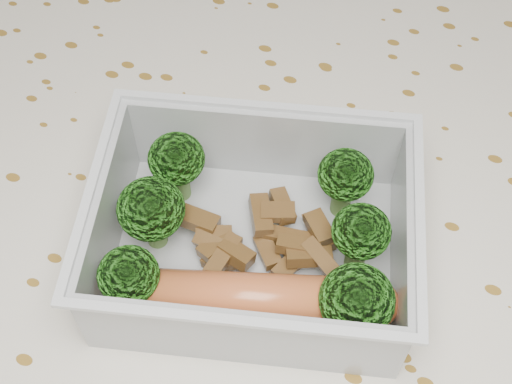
% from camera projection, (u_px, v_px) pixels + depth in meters
% --- Properties ---
extents(dining_table, '(1.40, 0.90, 0.75)m').
position_uv_depth(dining_table, '(267.00, 278.00, 0.51)').
color(dining_table, brown).
rests_on(dining_table, ground).
extents(tablecloth, '(1.46, 0.96, 0.19)m').
position_uv_depth(tablecloth, '(268.00, 243.00, 0.47)').
color(tablecloth, silver).
rests_on(tablecloth, dining_table).
extents(lunch_container, '(0.21, 0.18, 0.06)m').
position_uv_depth(lunch_container, '(253.00, 241.00, 0.40)').
color(lunch_container, silver).
rests_on(lunch_container, tablecloth).
extents(broccoli_florets, '(0.16, 0.13, 0.05)m').
position_uv_depth(broccoli_florets, '(253.00, 230.00, 0.39)').
color(broccoli_florets, '#608C3F').
rests_on(broccoli_florets, lunch_container).
extents(meat_pile, '(0.11, 0.07, 0.02)m').
position_uv_depth(meat_pile, '(267.00, 241.00, 0.41)').
color(meat_pile, brown).
rests_on(meat_pile, lunch_container).
extents(sausage, '(0.15, 0.07, 0.03)m').
position_uv_depth(sausage, '(253.00, 298.00, 0.38)').
color(sausage, '#C55F31').
rests_on(sausage, lunch_container).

